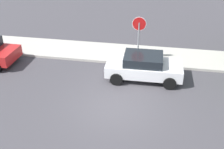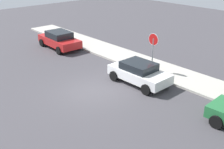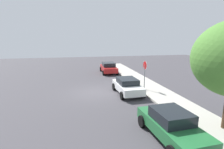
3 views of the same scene
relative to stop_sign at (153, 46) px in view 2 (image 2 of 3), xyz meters
name	(u,v)px [view 2 (image 2 of 3)]	position (x,y,z in m)	size (l,w,h in m)	color
ground_plane	(93,91)	(-0.53, -4.52, -1.90)	(60.00, 60.00, 0.00)	#423F44
sidewalk_curb	(154,67)	(-0.53, 0.88, -1.83)	(32.00, 2.61, 0.14)	#B2ADA3
stop_sign	(153,46)	(0.00, 0.00, 0.00)	(0.79, 0.08, 2.76)	gray
parked_car_white	(139,73)	(0.48, -1.75, -1.19)	(3.93, 2.03, 1.35)	white
parked_car_red	(59,40)	(-8.93, -1.56, -1.16)	(4.29, 2.14, 1.45)	red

